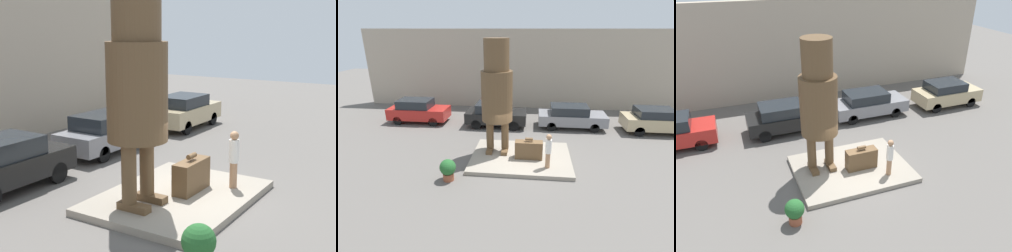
{
  "view_description": "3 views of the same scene",
  "coord_description": "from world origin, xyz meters",
  "views": [
    {
      "loc": [
        -10.88,
        -6.45,
        4.91
      ],
      "look_at": [
        -0.46,
        0.06,
        2.26
      ],
      "focal_mm": 50.0,
      "sensor_mm": 36.0,
      "label": 1
    },
    {
      "loc": [
        0.52,
        -12.3,
        6.47
      ],
      "look_at": [
        -0.77,
        -0.15,
        1.89
      ],
      "focal_mm": 28.0,
      "sensor_mm": 36.0,
      "label": 2
    },
    {
      "loc": [
        -4.72,
        -11.46,
        8.71
      ],
      "look_at": [
        -0.34,
        0.06,
        2.33
      ],
      "focal_mm": 35.0,
      "sensor_mm": 36.0,
      "label": 3
    }
  ],
  "objects": [
    {
      "name": "tourist",
      "position": [
        1.32,
        -1.1,
        1.14
      ],
      "size": [
        0.29,
        0.29,
        1.71
      ],
      "color": "#A87A56",
      "rests_on": "pedestal"
    },
    {
      "name": "giant_suitcase",
      "position": [
        0.4,
        -0.2,
        0.67
      ],
      "size": [
        1.4,
        0.5,
        1.13
      ],
      "color": "brown",
      "rests_on": "pedestal"
    },
    {
      "name": "planter_pot",
      "position": [
        -3.16,
        -2.35,
        0.57
      ],
      "size": [
        0.72,
        0.72,
        1.01
      ],
      "color": "brown",
      "rests_on": "ground_plane"
    },
    {
      "name": "parked_car_grey",
      "position": [
        3.15,
        5.1,
        0.82
      ],
      "size": [
        4.52,
        1.83,
        1.57
      ],
      "color": "gray",
      "rests_on": "ground_plane"
    },
    {
      "name": "statue_figure",
      "position": [
        -1.29,
        0.47,
        3.62
      ],
      "size": [
        1.58,
        1.58,
        5.84
      ],
      "color": "brown",
      "rests_on": "pedestal"
    },
    {
      "name": "pedestal",
      "position": [
        0.0,
        0.0,
        0.1
      ],
      "size": [
        5.11,
        3.82,
        0.2
      ],
      "color": "gray",
      "rests_on": "ground_plane"
    },
    {
      "name": "ground_plane",
      "position": [
        0.0,
        0.0,
        0.0
      ],
      "size": [
        60.0,
        60.0,
        0.0
      ],
      "primitive_type": "plane",
      "color": "#605B56"
    },
    {
      "name": "parked_car_tan",
      "position": [
        8.57,
        4.75,
        0.85
      ],
      "size": [
        4.22,
        1.86,
        1.62
      ],
      "color": "tan",
      "rests_on": "ground_plane"
    },
    {
      "name": "parked_car_black",
      "position": [
        -2.03,
        4.87,
        0.86
      ],
      "size": [
        4.14,
        1.85,
        1.64
      ],
      "color": "black",
      "rests_on": "ground_plane"
    }
  ]
}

